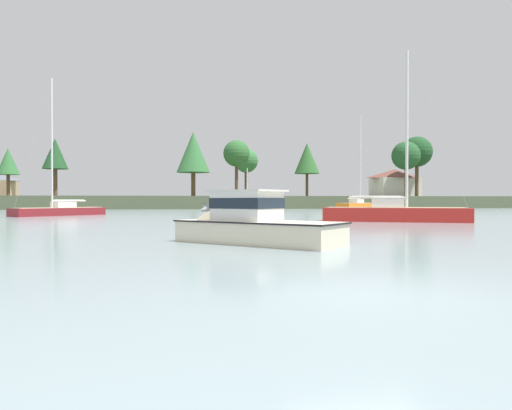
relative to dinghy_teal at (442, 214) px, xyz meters
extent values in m
plane|color=gray|center=(-23.81, -36.13, -0.11)|extent=(490.71, 490.71, 0.00)
cube|color=#4C563D|center=(-23.81, 61.04, 0.98)|extent=(220.82, 56.62, 2.17)
cube|color=#196B70|center=(0.00, 0.00, -0.02)|extent=(1.37, 2.54, 0.39)
cube|color=#C6B289|center=(0.00, 0.00, 0.17)|extent=(1.46, 2.65, 0.05)
cube|color=tan|center=(0.00, 0.00, 0.13)|extent=(0.92, 0.21, 0.03)
cube|color=gray|center=(-19.37, 19.86, 0.12)|extent=(7.17, 4.95, 1.60)
cone|color=gray|center=(-22.48, 18.41, 0.12)|extent=(2.60, 2.65, 2.03)
cube|color=black|center=(-19.37, 19.86, 0.89)|extent=(7.34, 5.09, 0.05)
cube|color=silver|center=(-19.90, 19.62, 1.59)|extent=(3.30, 2.82, 1.33)
cube|color=#19232D|center=(-19.90, 19.62, 1.72)|extent=(3.37, 2.88, 0.48)
cube|color=beige|center=(-19.90, 19.62, 2.29)|extent=(3.73, 3.22, 0.06)
cylinder|color=silver|center=(-19.90, 19.62, 2.72)|extent=(0.03, 0.03, 0.82)
cube|color=maroon|center=(-37.76, 4.42, 0.00)|extent=(8.00, 7.80, 1.26)
cube|color=#CCB78E|center=(-37.76, 4.42, 0.66)|extent=(7.43, 7.24, 0.04)
cube|color=silver|center=(-37.44, 4.73, 0.95)|extent=(2.39, 2.37, 0.54)
cylinder|color=silver|center=(-38.28, 3.92, 6.85)|extent=(0.18, 0.18, 12.34)
cylinder|color=silver|center=(-36.98, 5.17, 1.32)|extent=(2.70, 2.60, 0.14)
cylinder|color=silver|center=(-36.98, 5.17, 1.37)|extent=(2.44, 2.35, 0.14)
cylinder|color=#999999|center=(-39.58, 2.67, 6.82)|extent=(2.62, 2.52, 12.30)
cube|color=#B2231E|center=(-11.62, -12.89, 0.04)|extent=(9.95, 6.36, 1.64)
cube|color=#CCB78E|center=(-11.62, -12.89, 0.87)|extent=(9.30, 5.85, 0.04)
cube|color=silver|center=(-12.07, -12.68, 1.19)|extent=(2.62, 2.32, 0.59)
cylinder|color=silver|center=(-10.91, -13.22, 6.35)|extent=(0.20, 0.20, 10.92)
cylinder|color=silver|center=(-12.69, -12.38, 1.59)|extent=(3.64, 1.81, 0.16)
cylinder|color=silver|center=(-12.69, -12.38, 1.64)|extent=(3.28, 1.63, 0.14)
cylinder|color=#999999|center=(-9.12, -14.05, 6.33)|extent=(3.59, 1.69, 10.87)
cube|color=beige|center=(-24.11, -27.43, 0.07)|extent=(5.70, 5.68, 1.23)
cone|color=beige|center=(-26.21, -25.33, 0.07)|extent=(2.51, 2.51, 1.89)
cube|color=black|center=(-24.11, -27.43, 0.66)|extent=(5.84, 5.82, 0.05)
cube|color=silver|center=(-24.44, -27.10, 1.20)|extent=(2.64, 2.64, 1.03)
cube|color=#19232D|center=(-24.44, -27.10, 1.30)|extent=(2.69, 2.69, 0.37)
cube|color=beige|center=(-24.44, -27.10, 1.74)|extent=(3.00, 3.00, 0.06)
cylinder|color=silver|center=(-24.44, -27.10, 2.16)|extent=(0.03, 0.03, 0.78)
cube|color=orange|center=(1.78, 25.99, 0.04)|extent=(9.00, 7.86, 1.68)
cube|color=#CCB78E|center=(1.78, 25.99, 0.90)|extent=(8.38, 7.28, 0.04)
cube|color=silver|center=(1.41, 25.68, 1.21)|extent=(2.59, 2.50, 0.58)
cylinder|color=silver|center=(2.39, 26.47, 7.85)|extent=(0.19, 0.19, 13.85)
cylinder|color=silver|center=(0.88, 25.26, 1.60)|extent=(3.11, 2.54, 0.15)
cylinder|color=silver|center=(0.88, 25.26, 1.65)|extent=(2.80, 2.28, 0.14)
cylinder|color=#999999|center=(3.90, 27.68, 7.82)|extent=(3.04, 2.44, 13.80)
cylinder|color=brown|center=(-10.00, 63.62, 5.62)|extent=(0.78, 0.78, 7.12)
sphere|color=#336B38|center=(-10.00, 63.62, 10.42)|extent=(5.47, 5.47, 5.47)
cylinder|color=brown|center=(4.07, 61.86, 6.50)|extent=(0.64, 0.64, 8.88)
cone|color=#2D602D|center=(4.07, 61.86, 11.09)|extent=(5.85, 5.85, 7.15)
cylinder|color=brown|center=(-23.08, 43.65, 5.71)|extent=(0.79, 0.79, 7.30)
cone|color=#336B38|center=(-23.08, 43.65, 10.21)|extent=(6.13, 6.13, 7.49)
cylinder|color=brown|center=(24.78, 49.25, 6.16)|extent=(0.77, 0.77, 8.19)
sphere|color=#1E4723|center=(24.78, 49.25, 11.72)|extent=(6.51, 6.51, 6.51)
cylinder|color=brown|center=(19.24, 43.57, 5.53)|extent=(0.56, 0.56, 6.93)
sphere|color=#235128|center=(19.24, 43.57, 10.27)|extent=(5.67, 5.67, 5.67)
cylinder|color=brown|center=(-46.16, 39.44, 5.71)|extent=(0.70, 0.70, 7.30)
cone|color=#1E4723|center=(-46.16, 39.44, 9.11)|extent=(4.15, 4.15, 5.07)
cylinder|color=brown|center=(-61.14, 63.64, 5.88)|extent=(0.71, 0.71, 7.63)
cone|color=#336B38|center=(-61.14, 63.64, 9.58)|extent=(4.61, 4.61, 5.63)
cylinder|color=brown|center=(-14.53, 47.22, 5.68)|extent=(0.64, 0.64, 7.24)
sphere|color=#2D602D|center=(-14.53, 47.22, 10.46)|extent=(5.17, 5.17, 5.17)
cube|color=silver|center=(22.74, 55.25, 4.19)|extent=(9.17, 7.70, 4.26)
pyramid|color=brown|center=(22.74, 55.25, 7.31)|extent=(9.90, 8.31, 2.00)
camera|label=1|loc=(-27.09, -43.51, 1.43)|focal=32.90mm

